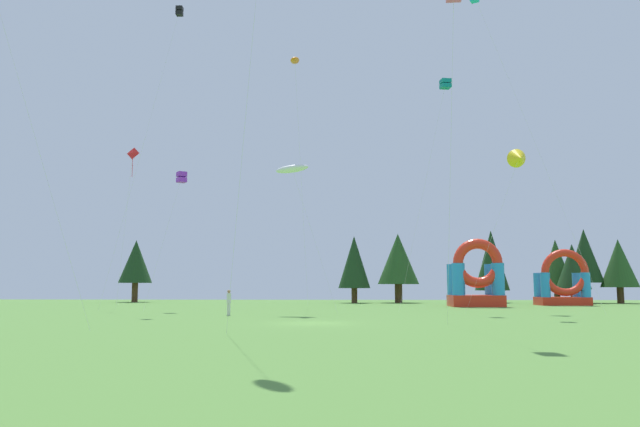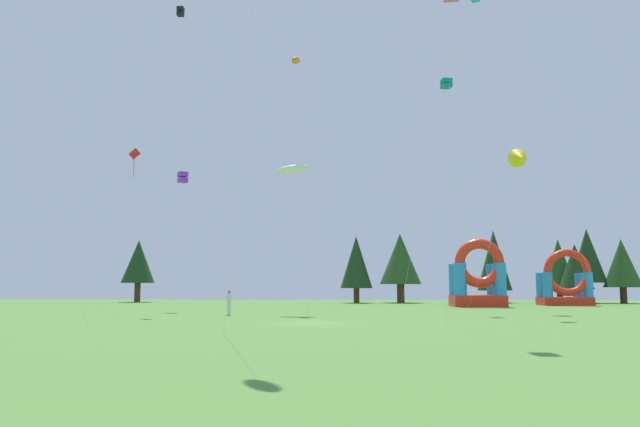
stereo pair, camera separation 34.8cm
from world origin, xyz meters
The scene contains 19 objects.
ground_plane centered at (0.00, 0.00, 0.00)m, with size 120.00×120.00×0.00m, color #548438.
kite_white_parafoil centered at (-2.47, 12.97, 11.56)m, with size 5.11×1.41×12.07m.
kite_teal_box centered at (10.62, 17.05, 19.73)m, with size 4.94×1.44×20.18m.
kite_orange_parafoil centered at (-2.71, 17.82, 22.36)m, with size 1.19×9.90×22.93m.
kite_red_diamond centered at (-18.23, 20.29, 14.36)m, with size 2.63×3.19×14.98m.
kite_purple_box centered at (-13.05, 18.64, 11.93)m, with size 3.10×2.35×12.43m.
kite_yellow_delta centered at (16.37, 15.67, 12.81)m, with size 5.56×1.72×13.72m.
kite_black_box centered at (-13.29, 17.24, 26.85)m, with size 6.75×0.59×27.47m.
person_far_side centered at (-6.76, 9.32, 1.11)m, with size 0.45×0.45×1.87m.
inflatable_blue_arch centered at (15.31, 29.69, 2.55)m, with size 5.32×4.66×7.00m.
inflatable_red_slide centered at (25.80, 34.42, 2.21)m, with size 5.37×3.67×6.18m.
tree_row_0 centered at (-26.12, 45.23, 5.28)m, with size 4.35×4.35×8.16m.
tree_row_1 centered at (2.72, 42.79, 5.09)m, with size 4.02×4.02×8.40m.
tree_row_2 centered at (8.31, 43.66, 5.50)m, with size 5.24×5.24×8.75m.
tree_row_3 centered at (20.37, 45.05, 5.37)m, with size 4.35×4.35×9.25m.
tree_row_4 centered at (28.03, 43.58, 4.88)m, with size 3.99×3.99×7.95m.
tree_row_5 centered at (28.98, 40.43, 4.41)m, with size 4.11×4.11×7.16m.
tree_row_6 centered at (31.71, 43.87, 5.86)m, with size 4.40×4.40×9.30m.
tree_row_7 centered at (35.37, 42.60, 4.89)m, with size 4.51×4.51×7.89m.
Camera 1 is at (2.14, -37.20, 2.21)m, focal length 35.49 mm.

